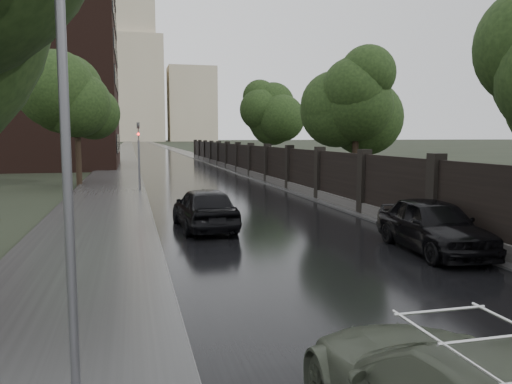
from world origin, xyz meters
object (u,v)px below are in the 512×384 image
tree_right_c (269,117)px  lamp_post (68,193)px  traffic_light (139,151)px  hatchback_left (204,208)px  tree_right_b (356,105)px  tree_left_far (76,104)px  car_right_near (433,225)px

tree_right_c → lamp_post: (-12.90, -38.50, -2.28)m
traffic_light → hatchback_left: 12.04m
tree_right_b → hatchback_left: size_ratio=1.58×
tree_left_far → hatchback_left: size_ratio=1.67×
tree_right_b → car_right_near: size_ratio=1.57×
lamp_post → hatchback_left: bearing=75.3°
tree_right_c → lamp_post: size_ratio=1.37×
tree_right_c → car_right_near: size_ratio=1.57×
traffic_light → tree_right_c: bearing=51.8°
lamp_post → car_right_near: lamp_post is taller
tree_right_c → car_right_near: (-4.10, -31.74, -4.19)m
tree_left_far → tree_right_b: size_ratio=1.05×
tree_left_far → lamp_post: bearing=-84.8°
tree_right_b → traffic_light: 12.44m
tree_right_c → traffic_light: (-11.80, -15.01, -2.55)m
tree_right_c → hatchback_left: tree_right_c is taller
tree_right_b → hatchback_left: (-9.82, -8.77, -4.19)m
tree_right_c → lamp_post: tree_right_c is taller
car_right_near → tree_right_c: bearing=87.4°
lamp_post → hatchback_left: (3.08, 11.73, -1.92)m
tree_left_far → lamp_post: tree_left_far is taller
traffic_light → hatchback_left: (1.98, -11.76, -1.64)m
lamp_post → hatchback_left: lamp_post is taller
tree_left_far → lamp_post: (2.60, -28.50, -2.57)m
car_right_near → hatchback_left: bearing=143.7°
tree_right_b → tree_left_far: bearing=152.7°
lamp_post → car_right_near: (8.80, 6.76, -1.91)m
hatchback_left → car_right_near: (5.72, -4.97, 0.01)m
tree_right_c → car_right_near: bearing=-97.4°
tree_right_c → hatchback_left: (-9.82, -26.77, -4.19)m
tree_right_b → lamp_post: tree_right_b is taller
tree_right_b → lamp_post: size_ratio=1.37×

